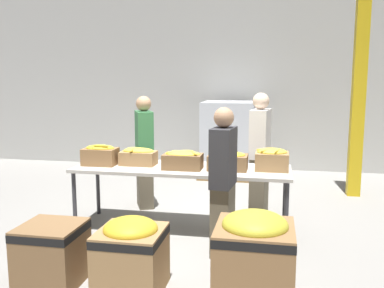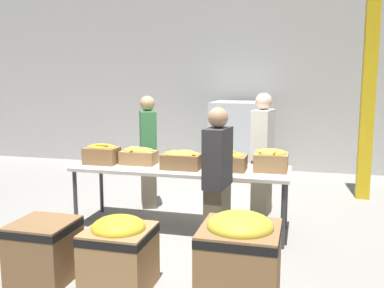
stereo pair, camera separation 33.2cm
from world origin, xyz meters
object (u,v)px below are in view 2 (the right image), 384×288
banana_box_1 (139,156)px  donation_bin_2 (240,257)px  banana_box_2 (181,159)px  banana_box_4 (271,160)px  volunteer_0 (148,152)px  donation_bin_1 (119,251)px  pallet_stack_0 (238,140)px  volunteer_2 (217,183)px  donation_bin_0 (44,248)px  sorting_table (181,171)px  banana_box_0 (102,154)px  volunteer_1 (262,155)px  banana_box_3 (227,161)px  support_pillar (370,68)px

banana_box_1 → donation_bin_2: bearing=-47.6°
banana_box_2 → donation_bin_2: (0.93, -1.53, -0.48)m
banana_box_4 → volunteer_0: 1.94m
donation_bin_1 → pallet_stack_0: pallet_stack_0 is taller
banana_box_1 → volunteer_2: 1.36m
donation_bin_0 → donation_bin_1: 0.75m
sorting_table → banana_box_0: 1.04m
banana_box_1 → volunteer_1: volunteer_1 is taller
banana_box_0 → pallet_stack_0: bearing=67.4°
banana_box_3 → volunteer_1: 0.88m
banana_box_1 → volunteer_2: (1.15, -0.72, -0.11)m
support_pillar → sorting_table: bearing=-139.4°
donation_bin_1 → support_pillar: support_pillar is taller
volunteer_0 → donation_bin_2: volunteer_0 is taller
banana_box_1 → banana_box_2: bearing=-12.9°
volunteer_0 → donation_bin_0: bearing=-27.8°
banana_box_4 → volunteer_1: volunteer_1 is taller
banana_box_0 → support_pillar: (3.39, 2.07, 1.10)m
donation_bin_1 → banana_box_1: bearing=105.7°
volunteer_0 → donation_bin_2: size_ratio=2.05×
banana_box_0 → volunteer_1: size_ratio=0.25×
volunteer_2 → support_pillar: 3.45m
volunteer_1 → banana_box_3: bearing=-14.9°
volunteer_0 → pallet_stack_0: volunteer_0 is taller
support_pillar → pallet_stack_0: bearing=154.4°
volunteer_0 → volunteer_2: bearing=16.7°
banana_box_2 → donation_bin_2: 1.85m
banana_box_0 → donation_bin_2: bearing=-38.5°
volunteer_0 → volunteer_2: size_ratio=1.03×
banana_box_2 → banana_box_3: (0.53, 0.08, -0.00)m
sorting_table → banana_box_0: size_ratio=6.38×
banana_box_0 → banana_box_1: (0.47, 0.09, -0.02)m
donation_bin_2 → banana_box_0: bearing=141.5°
banana_box_1 → donation_bin_2: size_ratio=0.56×
donation_bin_2 → pallet_stack_0: (-0.71, 4.66, 0.28)m
banana_box_2 → banana_box_3: banana_box_3 is taller
banana_box_1 → banana_box_2: banana_box_2 is taller
banana_box_1 → banana_box_2: 0.61m
volunteer_1 → donation_bin_2: volunteer_1 is taller
volunteer_1 → volunteer_2: 1.50m
banana_box_4 → support_pillar: support_pillar is taller
volunteer_1 → donation_bin_0: 3.03m
banana_box_0 → volunteer_0: 0.91m
banana_box_0 → volunteer_1: bearing=23.3°
volunteer_2 → banana_box_0: bearing=74.9°
donation_bin_1 → volunteer_2: bearing=54.5°
banana_box_4 → volunteer_0: volunteer_0 is taller
banana_box_3 → support_pillar: bearing=48.7°
banana_box_3 → donation_bin_0: (-1.41, -1.61, -0.58)m
banana_box_2 → volunteer_2: 0.81m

